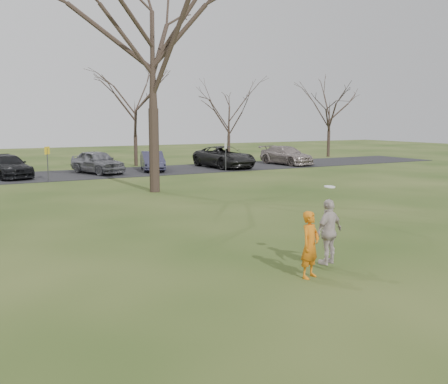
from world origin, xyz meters
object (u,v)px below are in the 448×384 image
Objects in this scene: car_3 at (8,166)px; car_7 at (286,155)px; car_5 at (152,161)px; player_defender at (310,245)px; car_6 at (224,157)px; catching_play at (329,231)px; big_tree at (152,51)px; car_4 at (97,162)px.

car_3 is 20.87m from car_7.
car_5 is at bearing -12.40° from car_3.
player_defender is 25.77m from car_5.
car_6 is 2.98× the size of catching_play.
car_5 is 12.34m from big_tree.
car_4 is 9.57m from car_6.
big_tree reaches higher than car_5.
catching_play is (-10.44, -24.38, 0.10)m from car_6.
big_tree is (5.87, -10.14, 6.26)m from car_3.
car_5 is 2.13× the size of catching_play.
big_tree is (-3.67, -9.97, 6.28)m from car_5.
car_5 is 5.64m from car_6.
car_7 is (20.86, -0.66, 0.03)m from car_3.
car_3 is 25.39m from catching_play.
car_4 is 0.90× the size of car_7.
car_7 reaches higher than car_5.
big_tree is (2.00, 15.16, 6.21)m from player_defender.
car_5 is (3.94, 0.01, -0.10)m from car_4.
car_6 is (5.62, -0.40, 0.12)m from car_5.
car_6 is 0.41× the size of big_tree.
car_3 is at bearing 100.72° from catching_play.
car_3 is 1.17× the size of car_5.
car_3 is at bearing -166.14° from car_5.
big_tree is at bearing -95.33° from car_5.
car_3 is 2.50× the size of catching_play.
car_4 is 2.36× the size of catching_play.
big_tree reaches higher than car_6.
car_4 is at bearing -164.93° from car_5.
car_3 is (-3.87, 25.30, -0.04)m from player_defender.
player_defender is 25.18m from car_4.
car_3 is 13.28m from big_tree.
car_6 is 5.70m from car_7.
catching_play is (0.86, 0.36, 0.15)m from player_defender.
big_tree reaches higher than car_4.
player_defender is 0.32× the size of car_3.
catching_play is (-16.14, -24.29, 0.16)m from car_7.
car_5 is (5.67, 25.14, -0.07)m from player_defender.
big_tree reaches higher than car_3.
catching_play is at bearing -86.13° from car_5.
player_defender is 25.60m from car_3.
big_tree is at bearing -71.34° from car_3.
car_5 is at bearing 170.65° from car_7.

